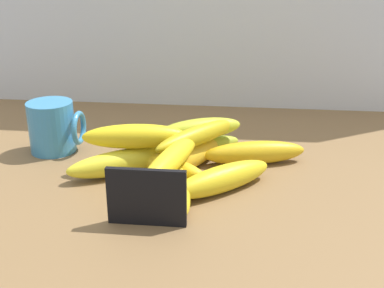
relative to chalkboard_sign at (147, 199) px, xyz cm
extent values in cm
cube|color=brown|center=(-1.96, 17.56, -5.36)|extent=(110.00, 76.00, 3.00)
cube|color=black|center=(0.00, -0.07, 0.34)|extent=(11.00, 0.80, 8.40)
cube|color=#886347|center=(0.00, 0.73, -3.56)|extent=(9.90, 1.20, 0.60)
cylinder|color=teal|center=(-22.76, 24.26, 0.91)|extent=(8.44, 8.44, 9.54)
torus|color=teal|center=(-17.54, 24.26, 0.91)|extent=(1.00, 6.34, 6.34)
ellipsoid|color=gold|center=(3.82, 19.61, -1.76)|extent=(11.93, 15.42, 4.19)
ellipsoid|color=#9EB039|center=(-0.29, 22.09, -2.00)|extent=(12.72, 13.99, 3.71)
ellipsoid|color=gold|center=(2.83, 9.52, -2.14)|extent=(8.02, 19.89, 3.43)
ellipsoid|color=yellow|center=(0.14, 27.70, -2.21)|extent=(14.05, 17.53, 3.29)
ellipsoid|color=#A7BA31|center=(4.23, 23.84, -2.01)|extent=(17.20, 13.04, 3.70)
ellipsoid|color=gold|center=(9.83, 11.13, -1.72)|extent=(16.80, 15.33, 4.26)
ellipsoid|color=gold|center=(14.87, 22.38, -1.77)|extent=(18.76, 8.57, 4.17)
ellipsoid|color=yellow|center=(-6.73, 15.76, -1.68)|extent=(19.55, 14.23, 4.36)
ellipsoid|color=yellow|center=(0.03, 15.84, -2.11)|extent=(15.34, 10.24, 3.49)
ellipsoid|color=gold|center=(-3.59, 18.04, -2.23)|extent=(17.79, 6.82, 3.25)
ellipsoid|color=gold|center=(5.07, 23.92, 1.74)|extent=(15.75, 10.22, 3.81)
ellipsoid|color=gold|center=(5.03, 20.01, 1.99)|extent=(14.52, 17.05, 3.32)
ellipsoid|color=yellow|center=(-5.37, 16.86, 2.58)|extent=(17.88, 6.98, 4.15)
ellipsoid|color=yellow|center=(1.78, 10.87, 1.34)|extent=(8.73, 21.06, 3.53)
camera|label=1|loc=(12.71, -58.55, 32.07)|focal=46.06mm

